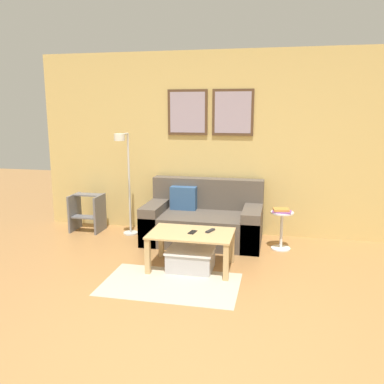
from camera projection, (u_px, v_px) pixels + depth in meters
name	position (u px, v px, depth m)	size (l,w,h in m)	color
ground_plane	(177.00, 355.00, 2.98)	(16.00, 16.00, 0.00)	#A87542
wall_back	(230.00, 144.00, 5.68)	(5.60, 0.09, 2.55)	#D6B76B
area_rug	(171.00, 284.00, 4.17)	(1.40, 0.84, 0.01)	#C1B299
couch	(204.00, 221.00, 5.51)	(1.55, 0.87, 0.81)	brown
coffee_table	(191.00, 239.00, 4.53)	(0.93, 0.60, 0.42)	tan
storage_bin	(191.00, 259.00, 4.53)	(0.52, 0.40, 0.24)	#B2B2B7
floor_lamp	(125.00, 173.00, 5.54)	(0.21, 0.47, 1.45)	silver
side_table	(282.00, 227.00, 5.16)	(0.29, 0.29, 0.49)	white
book_stack	(281.00, 211.00, 5.10)	(0.24, 0.20, 0.04)	#8C4C93
remote_control	(210.00, 231.00, 4.55)	(0.04, 0.15, 0.02)	#232328
cell_phone	(193.00, 232.00, 4.52)	(0.07, 0.14, 0.01)	black
step_stool	(87.00, 212.00, 5.94)	(0.43, 0.37, 0.54)	slate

